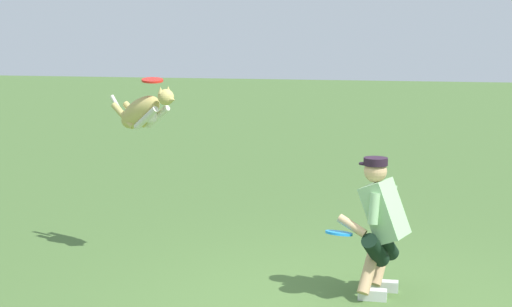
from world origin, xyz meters
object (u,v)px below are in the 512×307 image
dog (143,111)px  frisbee_held (339,233)px  frisbee_flying (152,80)px  person (381,223)px

dog → frisbee_held: 2.58m
frisbee_flying → frisbee_held: bearing=157.0°
person → frisbee_flying: (2.44, -0.76, 1.22)m
frisbee_flying → frisbee_held: frisbee_flying is taller
frisbee_held → person: bearing=-161.4°
person → frisbee_held: (0.37, 0.12, -0.09)m
dog → frisbee_held: dog is taller
person → frisbee_flying: size_ratio=5.69×
dog → frisbee_held: (-2.20, 0.94, -0.97)m
person → dog: size_ratio=1.39×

